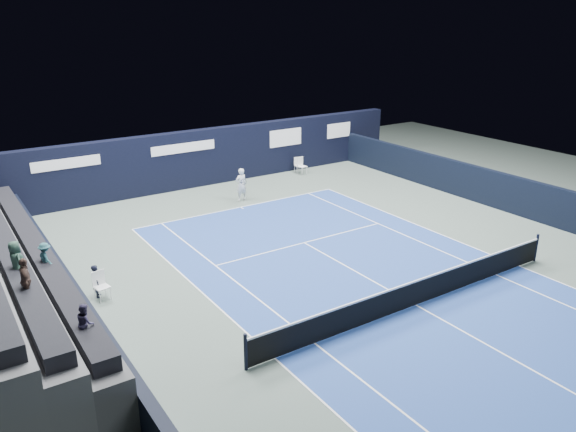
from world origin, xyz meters
The scene contains 12 objects.
ground centered at (0.00, 2.00, 0.00)m, with size 48.00×48.00×0.00m, color #4E5C54.
court_surface centered at (0.00, 0.00, 0.00)m, with size 10.97×23.77×0.01m, color navy.
enclosure_wall_right centered at (10.50, 6.00, 0.90)m, with size 0.30×22.00×1.80m, color black.
folding_chair_back_a centered at (6.02, 15.33, 0.67)m, with size 0.50×0.53×1.01m.
folding_chair_back_b centered at (6.08, 15.75, 0.52)m, with size 0.46×0.45×0.91m.
line_judge_chair centered at (-8.46, 6.15, 0.57)m, with size 0.52×0.50×1.00m.
line_judge centered at (-8.52, 6.39, 0.58)m, with size 0.42×0.28×1.16m, color black.
court_markings centered at (0.00, 0.00, 0.01)m, with size 11.03×23.83×0.00m.
tennis_net centered at (0.00, 0.00, 0.51)m, with size 12.90×0.10×1.10m.
back_sponsor_wall centered at (0.01, 16.50, 1.55)m, with size 26.00×0.63×3.10m.
side_barrier_left centered at (-9.50, 5.97, 0.60)m, with size 0.33×22.00×1.20m.
tennis_player centered at (0.58, 12.81, 0.85)m, with size 0.65×0.84×1.70m.
Camera 1 is at (-12.51, -11.28, 9.02)m, focal length 35.00 mm.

